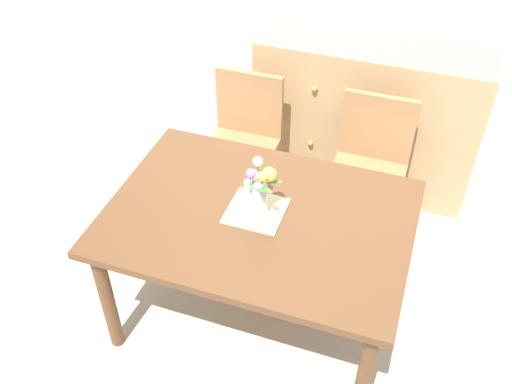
% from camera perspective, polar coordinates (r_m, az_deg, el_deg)
% --- Properties ---
extents(ground_plane, '(12.00, 12.00, 0.00)m').
position_cam_1_polar(ground_plane, '(3.25, 0.24, -11.62)').
color(ground_plane, '#B7AD99').
extents(dining_table, '(1.42, 1.01, 0.73)m').
position_cam_1_polar(dining_table, '(2.77, 0.27, -3.58)').
color(dining_table, brown).
rests_on(dining_table, ground_plane).
extents(chair_left, '(0.42, 0.42, 0.90)m').
position_cam_1_polar(chair_left, '(3.56, -1.25, 5.57)').
color(chair_left, '#9E7047').
rests_on(chair_left, ground_plane).
extents(chair_right, '(0.42, 0.42, 0.90)m').
position_cam_1_polar(chair_right, '(3.42, 11.17, 2.96)').
color(chair_right, '#9E7047').
rests_on(chair_right, ground_plane).
extents(dresser, '(1.40, 0.47, 1.00)m').
position_cam_1_polar(dresser, '(3.83, 10.76, 7.30)').
color(dresser, tan).
rests_on(dresser, ground_plane).
extents(placemat, '(0.26, 0.26, 0.01)m').
position_cam_1_polar(placemat, '(2.72, 0.00, -1.84)').
color(placemat, '#CCB789').
rests_on(placemat, dining_table).
extents(flower_vase, '(0.17, 0.16, 0.29)m').
position_cam_1_polar(flower_vase, '(2.63, 0.15, 0.19)').
color(flower_vase, silver).
rests_on(flower_vase, placemat).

